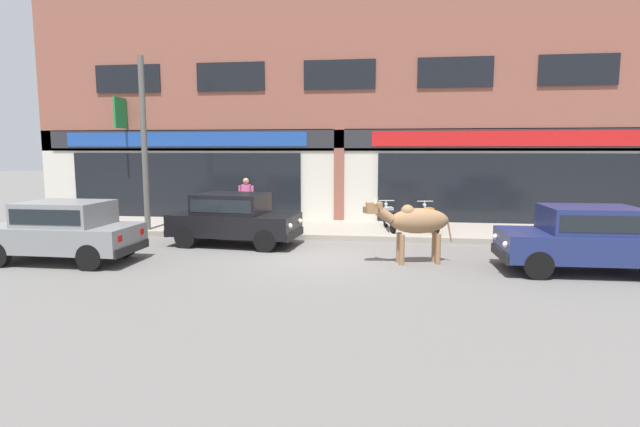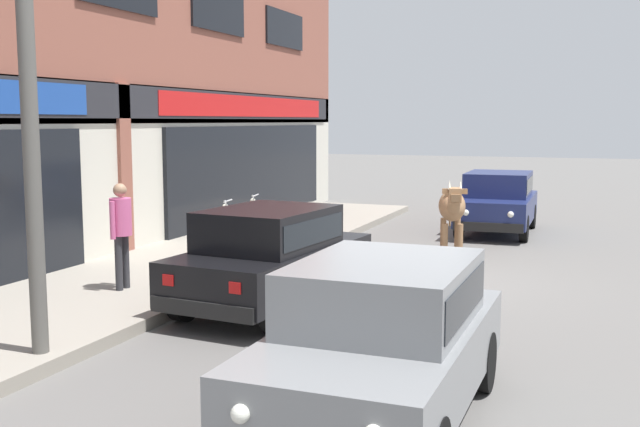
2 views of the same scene
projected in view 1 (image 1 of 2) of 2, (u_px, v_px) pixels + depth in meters
The scene contains 11 objects.
ground_plane at pixel (318, 256), 12.59m from camera, with size 90.00×90.00×0.00m, color #605E5B.
sidewalk at pixel (334, 229), 16.36m from camera, with size 19.00×3.28×0.16m, color gray.
shop_building at pixel (340, 107), 17.70m from camera, with size 23.00×1.40×8.77m.
cow at pixel (415, 221), 11.70m from camera, with size 2.12×0.88×1.61m.
car_0 at pixel (64, 228), 11.89m from camera, with size 3.63×1.65×1.46m.
car_1 at pixel (586, 236), 10.84m from camera, with size 3.64×1.67×1.46m.
car_2 at pixel (234, 216), 14.00m from camera, with size 3.72×1.94×1.46m.
motorcycle_0 at pixel (389, 217), 15.75m from camera, with size 0.57×1.80×0.88m.
motorcycle_1 at pixel (430, 218), 15.55m from camera, with size 0.60×1.79×0.88m.
pedestrian at pixel (246, 197), 16.29m from camera, with size 0.50×0.32×1.60m.
utility_pole at pixel (144, 144), 15.46m from camera, with size 0.18×0.18×5.36m, color #595651.
Camera 1 is at (1.72, -12.23, 2.69)m, focal length 28.00 mm.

